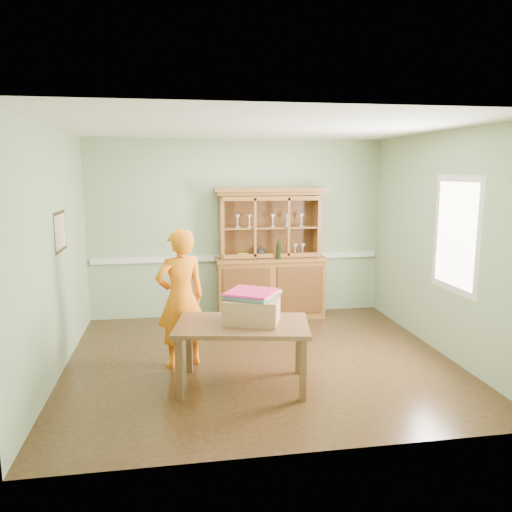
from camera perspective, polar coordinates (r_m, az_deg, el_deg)
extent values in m
plane|color=#4D3118|center=(6.06, 0.50, -11.83)|extent=(4.50, 4.50, 0.00)
plane|color=white|center=(5.65, 0.54, 14.55)|extent=(4.50, 4.50, 0.00)
plane|color=#8CA57B|center=(7.66, -2.06, 3.16)|extent=(4.50, 0.00, 4.50)
plane|color=#8CA57B|center=(5.76, -22.11, 0.27)|extent=(0.00, 4.00, 4.00)
plane|color=#8CA57B|center=(6.47, 20.55, 1.34)|extent=(0.00, 4.00, 4.00)
plane|color=#8CA57B|center=(3.78, 5.75, -3.71)|extent=(4.50, 0.00, 4.50)
cube|color=silver|center=(7.70, -2.01, -0.19)|extent=(4.41, 0.05, 0.08)
cube|color=black|center=(6.02, -21.43, 2.61)|extent=(0.03, 0.60, 0.46)
cube|color=beige|center=(6.02, -21.38, 2.62)|extent=(0.01, 0.52, 0.38)
cube|color=silver|center=(6.19, 21.84, 2.30)|extent=(0.03, 0.96, 1.36)
cube|color=white|center=(6.19, 21.80, 2.30)|extent=(0.01, 0.80, 1.20)
cube|color=#925927|center=(7.65, 1.65, -3.72)|extent=(1.61, 0.49, 0.89)
cube|color=#925927|center=(7.55, 1.69, -0.30)|extent=(1.66, 0.55, 0.04)
cube|color=#5C3516|center=(7.71, 1.37, 3.57)|extent=(1.52, 0.04, 0.94)
cube|color=#925927|center=(7.46, -3.97, 3.34)|extent=(0.05, 0.34, 0.94)
cube|color=#925927|center=(7.73, 6.93, 3.52)|extent=(0.05, 0.34, 0.94)
cube|color=#925927|center=(7.52, 1.60, 7.21)|extent=(1.61, 0.39, 0.05)
cube|color=#925927|center=(7.50, 1.63, 7.61)|extent=(1.68, 0.43, 0.05)
cube|color=#925927|center=(7.56, 1.58, 3.28)|extent=(1.41, 0.29, 0.02)
imported|color=#B2B2B7|center=(7.59, 0.57, 0.55)|extent=(0.16, 0.16, 0.17)
imported|color=yellow|center=(7.56, -1.43, 0.04)|extent=(0.19, 0.19, 0.05)
cylinder|color=black|center=(7.40, 2.59, 0.75)|extent=(0.06, 0.06, 0.29)
cube|color=brown|center=(5.18, -1.58, -7.93)|extent=(1.48, 1.04, 0.05)
cube|color=brown|center=(5.04, -8.80, -12.63)|extent=(0.07, 0.07, 0.63)
cube|color=brown|center=(5.66, -7.64, -10.07)|extent=(0.07, 0.07, 0.63)
cube|color=brown|center=(4.99, 5.40, -12.81)|extent=(0.07, 0.07, 0.63)
cube|color=brown|center=(5.61, 4.88, -10.20)|extent=(0.07, 0.07, 0.63)
cube|color=#A77C56|center=(5.18, -0.46, -6.20)|extent=(0.65, 0.58, 0.25)
cube|color=#3083E5|center=(5.19, -0.40, -4.67)|extent=(0.64, 0.64, 0.01)
cube|color=gold|center=(5.18, -0.40, -4.58)|extent=(0.64, 0.64, 0.01)
cube|color=green|center=(5.18, -0.40, -4.48)|extent=(0.64, 0.64, 0.01)
cube|color=#3097E5|center=(5.18, -0.40, -4.38)|extent=(0.64, 0.64, 0.01)
cube|color=#FF78C7|center=(5.18, -0.40, -4.29)|extent=(0.64, 0.64, 0.01)
cube|color=#D11F65|center=(5.18, -0.40, -4.19)|extent=(0.64, 0.64, 0.01)
cube|color=#C31D51|center=(5.17, -0.40, -4.09)|extent=(0.64, 0.64, 0.01)
imported|color=orange|center=(5.74, -8.61, -4.80)|extent=(0.67, 0.55, 1.59)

